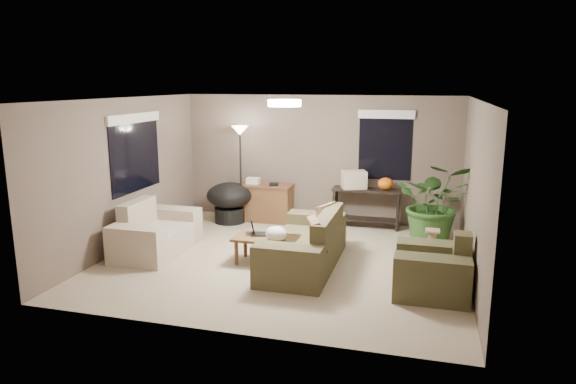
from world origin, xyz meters
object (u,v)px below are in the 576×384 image
(loveseat, at_px, (155,234))
(coffee_table, at_px, (266,241))
(main_sofa, at_px, (307,247))
(console_table, at_px, (366,205))
(papasan_chair, at_px, (229,199))
(cat_scratching_post, at_px, (432,247))
(armchair, at_px, (433,272))
(houseplant, at_px, (435,212))
(desk, at_px, (265,202))
(floor_lamp, at_px, (240,142))

(loveseat, relative_size, coffee_table, 1.60)
(main_sofa, xyz_separation_m, loveseat, (-2.55, -0.01, 0.00))
(loveseat, xyz_separation_m, console_table, (3.17, 2.41, 0.14))
(papasan_chair, xyz_separation_m, cat_scratching_post, (3.89, -1.27, -0.25))
(main_sofa, bearing_deg, cat_scratching_post, 22.37)
(loveseat, height_order, armchair, same)
(armchair, bearing_deg, houseplant, 89.54)
(houseplant, bearing_deg, console_table, 149.84)
(loveseat, height_order, console_table, loveseat)
(loveseat, bearing_deg, papasan_chair, 76.20)
(desk, bearing_deg, houseplant, -11.06)
(console_table, bearing_deg, coffee_table, -116.84)
(desk, height_order, cat_scratching_post, desk)
(desk, relative_size, houseplant, 0.77)
(floor_lamp, bearing_deg, cat_scratching_post, -21.09)
(main_sofa, xyz_separation_m, desk, (-1.40, 2.31, 0.08))
(desk, xyz_separation_m, cat_scratching_post, (3.23, -1.56, -0.16))
(main_sofa, distance_m, loveseat, 2.55)
(loveseat, xyz_separation_m, desk, (1.16, 2.32, 0.08))
(loveseat, distance_m, coffee_table, 1.93)
(coffee_table, bearing_deg, desk, 108.21)
(papasan_chair, bearing_deg, cat_scratching_post, -18.14)
(armchair, bearing_deg, cat_scratching_post, 90.54)
(coffee_table, relative_size, console_table, 0.77)
(armchair, bearing_deg, loveseat, 172.96)
(floor_lamp, relative_size, cat_scratching_post, 3.82)
(floor_lamp, height_order, cat_scratching_post, floor_lamp)
(coffee_table, distance_m, console_table, 2.74)
(papasan_chair, bearing_deg, coffee_table, -55.41)
(armchair, xyz_separation_m, cat_scratching_post, (-0.01, 1.31, -0.08))
(desk, xyz_separation_m, console_table, (2.01, 0.09, 0.06))
(loveseat, height_order, houseplant, houseplant)
(floor_lamp, distance_m, cat_scratching_post, 4.20)
(loveseat, relative_size, cat_scratching_post, 3.20)
(coffee_table, xyz_separation_m, console_table, (1.24, 2.44, 0.08))
(coffee_table, xyz_separation_m, papasan_chair, (-1.43, 2.07, 0.11))
(console_table, height_order, floor_lamp, floor_lamp)
(console_table, relative_size, floor_lamp, 0.68)
(main_sofa, relative_size, loveseat, 1.38)
(armchair, distance_m, desk, 4.33)
(armchair, height_order, coffee_table, armchair)
(armchair, height_order, cat_scratching_post, armchair)
(main_sofa, distance_m, cat_scratching_post, 1.98)
(armchair, relative_size, houseplant, 0.70)
(armchair, distance_m, cat_scratching_post, 1.31)
(papasan_chair, xyz_separation_m, floor_lamp, (0.19, 0.15, 1.13))
(cat_scratching_post, bearing_deg, papasan_chair, 161.86)
(coffee_table, bearing_deg, floor_lamp, 119.11)
(desk, xyz_separation_m, floor_lamp, (-0.46, -0.13, 1.22))
(houseplant, bearing_deg, armchair, -90.46)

